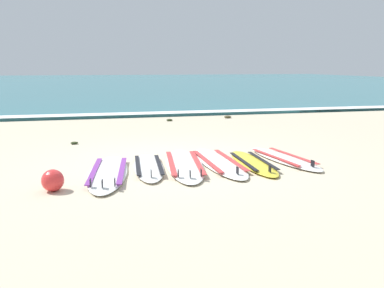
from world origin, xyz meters
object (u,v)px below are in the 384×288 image
surfboard_2 (184,164)px  surfboard_5 (284,158)px  surfboard_1 (149,167)px  beach_ball (53,180)px  surfboard_4 (253,163)px  surfboard_3 (219,162)px  surfboard_0 (108,172)px

surfboard_2 → surfboard_5: bearing=1.0°
surfboard_1 → beach_ball: 1.76m
surfboard_1 → surfboard_2: bearing=1.8°
surfboard_4 → beach_ball: bearing=-166.2°
surfboard_5 → beach_ball: size_ratio=7.08×
surfboard_1 → surfboard_4: same height
surfboard_3 → beach_ball: bearing=-160.1°
surfboard_2 → surfboard_1: bearing=-178.2°
surfboard_5 → surfboard_4: bearing=-164.1°
beach_ball → surfboard_4: bearing=13.8°
surfboard_2 → beach_ball: bearing=-155.1°
surfboard_2 → beach_ball: size_ratio=8.31×
surfboard_1 → surfboard_2: size_ratio=0.79×
surfboard_0 → beach_ball: 1.08m
surfboard_0 → surfboard_2: size_ratio=0.96×
surfboard_5 → beach_ball: 4.14m
surfboard_2 → surfboard_5: same height
surfboard_2 → surfboard_3: bearing=1.2°
surfboard_1 → surfboard_3: (1.27, 0.03, -0.00)m
surfboard_2 → surfboard_5: size_ratio=1.17×
surfboard_1 → surfboard_2: 0.63m
beach_ball → surfboard_1: bearing=33.0°
surfboard_0 → surfboard_5: size_ratio=1.13×
surfboard_0 → surfboard_2: (1.32, 0.25, -0.00)m
surfboard_5 → surfboard_0: bearing=-175.0°
surfboard_0 → beach_ball: size_ratio=7.99×
surfboard_4 → surfboard_2: bearing=172.3°
surfboard_0 → surfboard_3: 1.97m
surfboard_3 → surfboard_5: size_ratio=1.11×
surfboard_1 → surfboard_2: (0.63, 0.02, 0.00)m
surfboard_2 → surfboard_4: bearing=-7.7°
surfboard_0 → surfboard_4: size_ratio=1.22×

